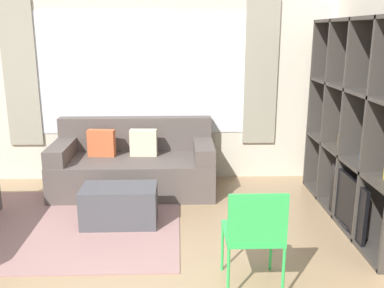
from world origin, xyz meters
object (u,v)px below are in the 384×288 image
object	(u,v)px
shelving_unit	(363,128)
ottoman	(120,206)
folding_chair	(254,231)
couch_main	(134,166)

from	to	relation	value
shelving_unit	ottoman	world-z (taller)	shelving_unit
ottoman	folding_chair	xyz separation A→B (m)	(1.20, -1.25, 0.31)
couch_main	shelving_unit	bearing A→B (deg)	-21.36
shelving_unit	couch_main	size ratio (longest dim) A/B	1.12
shelving_unit	folding_chair	bearing A→B (deg)	-135.92
shelving_unit	couch_main	distance (m)	2.77
shelving_unit	couch_main	world-z (taller)	shelving_unit
ottoman	shelving_unit	bearing A→B (deg)	1.13
couch_main	folding_chair	size ratio (longest dim) A/B	2.33
shelving_unit	ottoman	bearing A→B (deg)	-178.87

